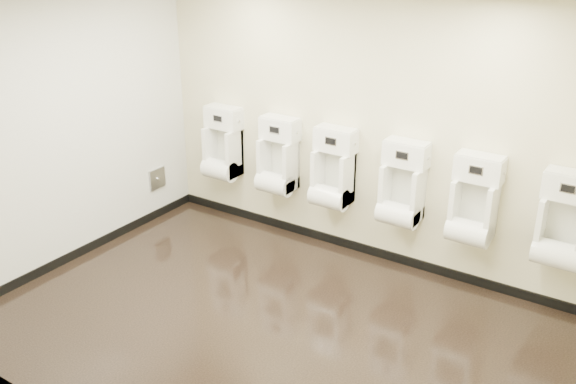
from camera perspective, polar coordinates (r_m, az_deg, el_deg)
name	(u,v)px	position (r m, az deg, el deg)	size (l,w,h in m)	color
ground	(268,327)	(5.92, -1.75, -11.88)	(5.00, 3.50, 0.00)	black
ceiling	(264,7)	(4.89, -2.16, 16.15)	(5.00, 3.50, 0.00)	white
back_wall	(364,130)	(6.67, 6.80, 5.51)	(5.00, 0.02, 2.80)	beige
front_wall	(101,274)	(4.09, -16.31, -6.98)	(5.00, 0.02, 2.80)	beige
left_wall	(65,132)	(6.92, -19.18, 5.03)	(0.02, 3.50, 2.80)	beige
tile_overlay_left	(66,132)	(6.91, -19.16, 5.03)	(0.01, 3.50, 2.80)	white
skirting_back	(358,247)	(7.17, 6.26, -4.86)	(5.00, 0.02, 0.10)	black
skirting_left	(83,250)	(7.41, -17.78, -4.95)	(0.02, 3.50, 0.10)	black
access_panel	(157,179)	(7.94, -11.55, 1.18)	(0.04, 0.25, 0.25)	#9E9EA3
urinal_0	(222,149)	(7.62, -5.85, 3.86)	(0.45, 0.34, 0.85)	white
urinal_1	(278,161)	(7.17, -0.91, 2.74)	(0.45, 0.34, 0.85)	white
urinal_2	(333,174)	(6.82, 3.99, 1.61)	(0.45, 0.34, 0.85)	white
urinal_3	(402,190)	(6.50, 10.09, 0.19)	(0.45, 0.34, 0.85)	white
urinal_4	(473,206)	(6.28, 16.16, -1.23)	(0.45, 0.34, 0.85)	white
urinal_5	(562,227)	(6.13, 23.19, -2.85)	(0.45, 0.34, 0.85)	white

